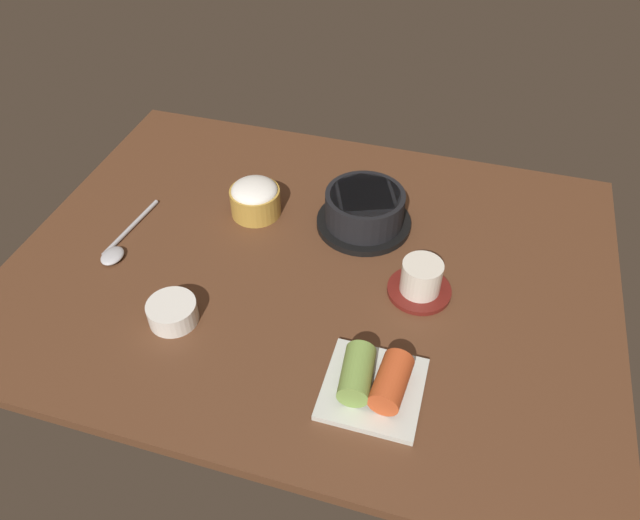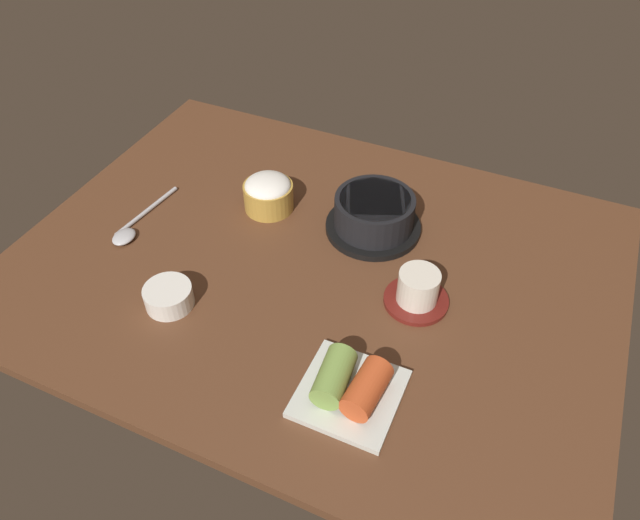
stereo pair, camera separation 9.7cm
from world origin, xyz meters
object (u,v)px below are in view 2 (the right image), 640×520
Objects in this scene: rice_bowl at (268,193)px; side_bowl_near at (168,296)px; kimchi_plate at (350,387)px; stone_pot at (374,214)px; tea_cup_with_saucer at (418,290)px; spoon at (132,228)px.

rice_bowl is 28.09cm from side_bowl_near.
rice_bowl is 0.67× the size of kimchi_plate.
kimchi_plate is (9.35, -33.97, -1.32)cm from stone_pot.
kimchi_plate is (-3.04, -20.35, -0.59)cm from tea_cup_with_saucer.
side_bowl_near is at bearing -155.07° from tea_cup_with_saucer.
kimchi_plate is 51.06cm from spoon.
spoon is (-48.51, 15.87, -1.55)cm from kimchi_plate.
kimchi_plate is 1.78× the size of side_bowl_near.
tea_cup_with_saucer is 20.58cm from kimchi_plate.
rice_bowl reaches higher than side_bowl_near.
tea_cup_with_saucer is at bearing 24.93° from side_bowl_near.
spoon is (-39.16, -18.09, -2.87)cm from stone_pot.
stone_pot is 2.24× the size of side_bowl_near.
side_bowl_near is (-2.92, -27.89, -1.55)cm from rice_bowl.
side_bowl_near is at bearing -127.26° from stone_pot.
stone_pot reaches higher than tea_cup_with_saucer.
rice_bowl is at bearing -173.99° from stone_pot.
tea_cup_with_saucer is 0.76× the size of kimchi_plate.
kimchi_plate is at bearing -98.49° from tea_cup_with_saucer.
side_bowl_near is (-22.81, -29.98, -1.62)cm from stone_pot.
side_bowl_near is (-35.20, -16.36, -0.90)cm from tea_cup_with_saucer.
stone_pot is 1.25× the size of kimchi_plate.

